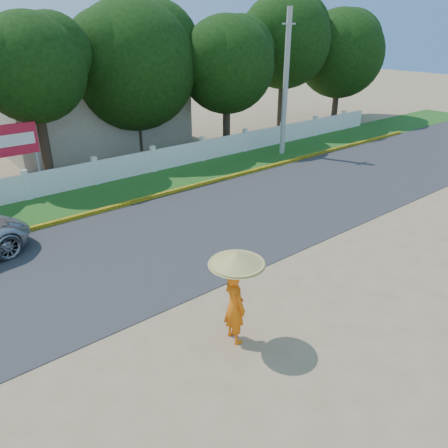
# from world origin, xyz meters

# --- Properties ---
(ground) EXTENTS (120.00, 120.00, 0.00)m
(ground) POSITION_xyz_m (0.00, 0.00, 0.00)
(ground) COLOR #9E8460
(ground) RESTS_ON ground
(road) EXTENTS (60.00, 7.00, 0.02)m
(road) POSITION_xyz_m (0.00, 4.50, 0.01)
(road) COLOR #38383A
(road) RESTS_ON ground
(grass_verge) EXTENTS (60.00, 3.50, 0.03)m
(grass_verge) POSITION_xyz_m (0.00, 9.75, 0.01)
(grass_verge) COLOR #2D601E
(grass_verge) RESTS_ON ground
(curb) EXTENTS (40.00, 0.18, 0.16)m
(curb) POSITION_xyz_m (0.00, 8.05, 0.08)
(curb) COLOR yellow
(curb) RESTS_ON ground
(fence) EXTENTS (40.00, 0.10, 1.10)m
(fence) POSITION_xyz_m (0.00, 11.20, 0.55)
(fence) COLOR silver
(fence) RESTS_ON ground
(building_near) EXTENTS (10.00, 6.00, 3.20)m
(building_near) POSITION_xyz_m (3.00, 18.00, 1.60)
(building_near) COLOR #B7AD99
(building_near) RESTS_ON ground
(utility_pole) EXTENTS (0.28, 0.28, 7.48)m
(utility_pole) POSITION_xyz_m (10.33, 9.56, 3.74)
(utility_pole) COLOR #999997
(utility_pole) RESTS_ON ground
(monk_with_parasol) EXTENTS (1.25, 1.25, 2.28)m
(monk_with_parasol) POSITION_xyz_m (-2.04, -0.92, 1.49)
(monk_with_parasol) COLOR orange
(monk_with_parasol) RESTS_ON ground
(billboard) EXTENTS (2.50, 0.13, 2.95)m
(billboard) POSITION_xyz_m (-3.18, 12.30, 2.14)
(billboard) COLOR gray
(billboard) RESTS_ON ground
(tree_row) EXTENTS (40.17, 8.01, 8.67)m
(tree_row) POSITION_xyz_m (4.87, 14.36, 4.78)
(tree_row) COLOR #473828
(tree_row) RESTS_ON ground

